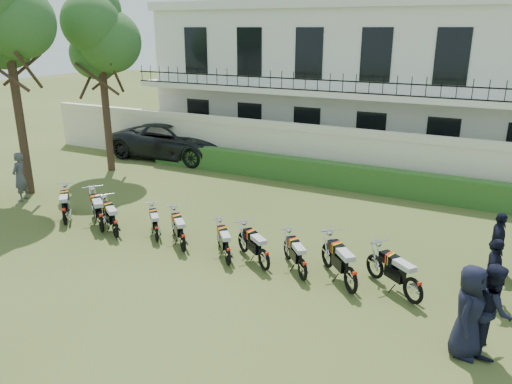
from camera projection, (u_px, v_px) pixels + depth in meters
ground at (226, 249)px, 14.64m from camera, size 100.00×100.00×0.00m
perimeter_wall at (322, 152)px, 21.03m from camera, size 30.00×0.35×2.30m
hedge at (338, 175)px, 20.13m from camera, size 18.00×0.60×1.00m
building at (364, 79)px, 25.27m from camera, size 20.40×9.60×7.40m
tree_west_mid at (5, 13)px, 17.50m from camera, size 3.40×3.20×8.82m
tree_west_near at (100, 35)px, 20.91m from camera, size 3.40×3.20×7.90m
motorcycle_0 at (64, 211)px, 16.20m from camera, size 1.47×1.50×1.09m
motorcycle_1 at (101, 217)px, 15.63m from camera, size 1.74×1.38×1.16m
motorcycle_2 at (115, 224)px, 15.21m from camera, size 1.65×1.20×1.06m
motorcycle_3 at (156, 229)px, 14.97m from camera, size 1.22×1.28×0.92m
motorcycle_4 at (183, 237)px, 14.26m from camera, size 1.43×1.37×1.03m
motorcycle_5 at (228, 250)px, 13.48m from camera, size 1.24×1.39×0.97m
motorcycle_6 at (264, 255)px, 13.17m from camera, size 1.58×1.19×1.03m
motorcycle_7 at (303, 264)px, 12.66m from camera, size 1.27×1.44×1.00m
motorcycle_8 at (351, 274)px, 12.01m from camera, size 1.49×1.63×1.15m
motorcycle_9 at (414, 285)px, 11.56m from camera, size 1.69×1.30×1.11m
suv at (174, 140)px, 24.64m from camera, size 6.44×3.24×1.75m
inspector at (20, 177)px, 18.48m from camera, size 0.64×0.78×1.84m
officer_0 at (469, 311)px, 9.63m from camera, size 0.74×1.02×1.92m
officer_1 at (491, 309)px, 9.73m from camera, size 0.89×1.05×1.91m
officer_2 at (493, 272)px, 11.47m from camera, size 0.46×0.99×1.65m
officer_5 at (497, 243)px, 12.98m from camera, size 0.43×0.99×1.68m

